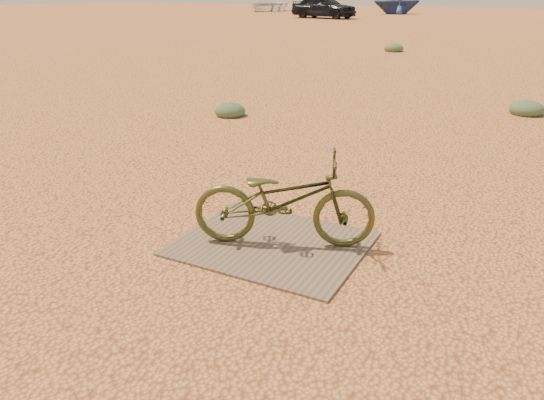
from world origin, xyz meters
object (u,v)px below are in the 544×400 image
at_px(bicycle, 284,200).
at_px(car, 324,6).
at_px(boat_near_left, 267,5).
at_px(plywood_board, 272,244).
at_px(boat_far_left, 397,1).

xyz_separation_m(bicycle, car, (-13.49, 33.46, 0.37)).
distance_m(car, boat_near_left, 12.60).
height_order(car, boat_near_left, car).
xyz_separation_m(plywood_board, boat_near_left, (-22.57, 42.14, 0.55)).
height_order(boat_near_left, boat_far_left, boat_far_left).
bearing_deg(boat_near_left, boat_far_left, 1.62).
height_order(car, boat_far_left, boat_far_left).
relative_size(car, boat_near_left, 0.87).
bearing_deg(car, boat_near_left, 55.96).
relative_size(bicycle, boat_near_left, 0.29).
height_order(plywood_board, car, car).
bearing_deg(plywood_board, boat_far_left, 104.01).
xyz_separation_m(bicycle, boat_near_left, (-22.67, 42.10, 0.13)).
bearing_deg(plywood_board, bicycle, 22.86).
bearing_deg(bicycle, plywood_board, 90.36).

